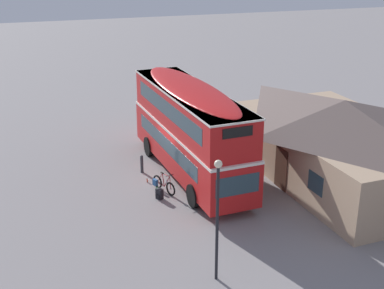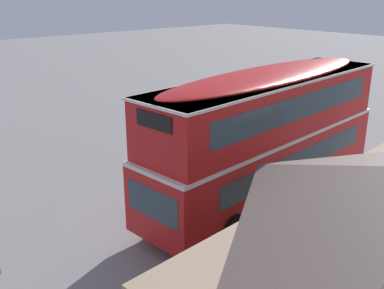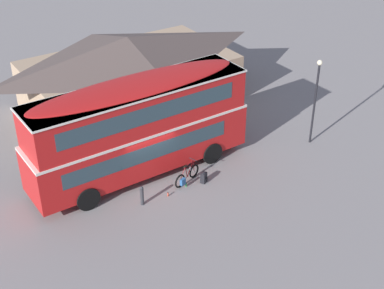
{
  "view_description": "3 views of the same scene",
  "coord_description": "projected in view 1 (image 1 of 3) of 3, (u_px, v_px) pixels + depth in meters",
  "views": [
    {
      "loc": [
        24.09,
        -7.1,
        11.44
      ],
      "look_at": [
        1.33,
        0.22,
        2.21
      ],
      "focal_mm": 49.66,
      "sensor_mm": 36.0,
      "label": 1
    },
    {
      "loc": [
        11.89,
        9.96,
        7.37
      ],
      "look_at": [
        1.82,
        -1.42,
        2.04
      ],
      "focal_mm": 41.93,
      "sensor_mm": 36.0,
      "label": 2
    },
    {
      "loc": [
        -8.97,
        -19.83,
        14.93
      ],
      "look_at": [
        2.13,
        -0.68,
        1.58
      ],
      "focal_mm": 51.45,
      "sensor_mm": 36.0,
      "label": 3
    }
  ],
  "objects": [
    {
      "name": "street_lamp",
      "position": [
        217.0,
        208.0,
        18.16
      ],
      "size": [
        0.28,
        0.28,
        4.65
      ],
      "color": "black",
      "rests_on": "ground"
    },
    {
      "name": "water_bottle_red_squeeze",
      "position": [
        147.0,
        180.0,
        26.8
      ],
      "size": [
        0.07,
        0.07,
        0.21
      ],
      "color": "#D84C33",
      "rests_on": "ground"
    },
    {
      "name": "pub_building",
      "position": [
        341.0,
        139.0,
        26.56
      ],
      "size": [
        12.42,
        7.76,
        4.16
      ],
      "color": "tan",
      "rests_on": "ground"
    },
    {
      "name": "ground_plane",
      "position": [
        180.0,
        176.0,
        27.54
      ],
      "size": [
        120.0,
        120.0,
        0.0
      ],
      "primitive_type": "plane",
      "color": "gray"
    },
    {
      "name": "backpack_on_ground",
      "position": [
        159.0,
        193.0,
        25.02
      ],
      "size": [
        0.39,
        0.37,
        0.56
      ],
      "color": "black",
      "rests_on": "ground"
    },
    {
      "name": "water_bottle_green_metal",
      "position": [
        157.0,
        189.0,
        25.91
      ],
      "size": [
        0.08,
        0.08,
        0.22
      ],
      "color": "green",
      "rests_on": "ground"
    },
    {
      "name": "kerb_bollard",
      "position": [
        142.0,
        164.0,
        27.8
      ],
      "size": [
        0.16,
        0.16,
        0.97
      ],
      "color": "#333338",
      "rests_on": "ground"
    },
    {
      "name": "double_decker_bus",
      "position": [
        190.0,
        127.0,
        26.74
      ],
      "size": [
        10.95,
        3.3,
        4.79
      ],
      "color": "black",
      "rests_on": "ground"
    },
    {
      "name": "touring_bicycle",
      "position": [
        163.0,
        184.0,
        25.73
      ],
      "size": [
        1.65,
        0.85,
        1.04
      ],
      "color": "black",
      "rests_on": "ground"
    }
  ]
}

